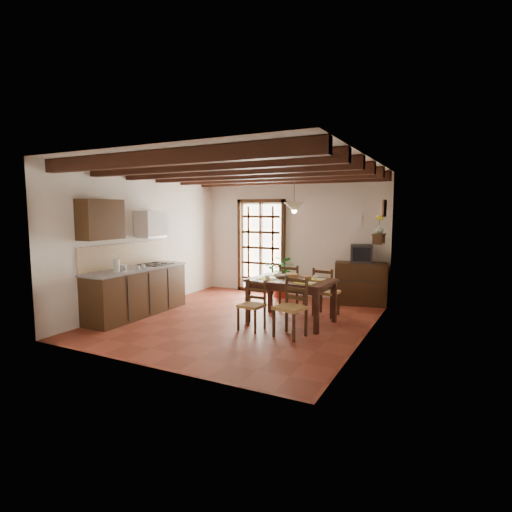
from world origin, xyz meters
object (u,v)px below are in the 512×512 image
Objects in this scene: kitchen_counter at (137,291)px; sideboard at (360,283)px; chair_near_right at (291,318)px; pendant_lamp at (294,206)px; chair_far_right at (326,301)px; potted_plant at (281,273)px; chair_near_left at (252,314)px; dining_table at (291,285)px; crt_tv at (361,254)px; chair_far_left at (292,296)px.

sideboard is (3.64, 2.83, -0.02)m from kitchen_counter.
sideboard is (0.51, 2.73, 0.16)m from chair_near_right.
sideboard is at bearing 66.54° from pendant_lamp.
potted_plant reaches higher than chair_far_right.
sideboard reaches higher than chair_near_left.
kitchen_counter is 4.61m from sideboard.
potted_plant is at bearing 122.98° from dining_table.
crt_tv is 2.24m from pendant_lamp.
sideboard is at bearing 69.27° from chair_near_left.
chair_near_left is 1.66m from chair_far_right.
dining_table is 2.10m from potted_plant.
chair_near_left is 1.49m from chair_far_left.
pendant_lamp is at bearing -127.07° from sideboard.
chair_far_right reaches higher than chair_near_left.
crt_tv is at bearing -103.61° from sideboard.
kitchen_counter is 2.38× the size of chair_far_left.
chair_far_left is 1.31m from potted_plant.
chair_far_right is 1.93m from pendant_lamp.
chair_near_left is 2.64m from potted_plant.
kitchen_counter is 3.40m from pendant_lamp.
kitchen_counter is at bearing 34.56° from chair_far_left.
chair_far_right is 0.45× the size of potted_plant.
kitchen_counter is at bearing -155.78° from sideboard.
chair_near_left is at bearing -128.39° from sideboard.
kitchen_counter reaches higher than chair_near_left.
pendant_lamp is (-0.42, -0.61, 1.79)m from chair_far_right.
crt_tv is at bearing 3.13° from potted_plant.
kitchen_counter reaches higher than sideboard.
dining_table is at bearing 123.12° from chair_near_right.
chair_near_left is at bearing -117.70° from pendant_lamp.
dining_table is 1.39m from pendant_lamp.
sideboard is 1.27× the size of pendant_lamp.
potted_plant reaches higher than dining_table.
chair_near_right is 1.01× the size of chair_far_left.
crt_tv reaches higher than sideboard.
potted_plant is (-1.41, 1.14, 0.28)m from chair_far_right.
dining_table is 1.43× the size of sideboard.
kitchen_counter is at bearing -172.24° from chair_near_left.
chair_far_left is 1.02× the size of chair_far_right.
crt_tv is (1.10, 1.18, 0.80)m from chair_far_left.
pendant_lamp reaches higher than sideboard.
chair_near_left is 0.78× the size of sideboard.
kitchen_counter is 4.26× the size of crt_tv.
crt_tv is at bearing -131.39° from chair_far_left.
chair_near_left is 0.89× the size of chair_far_left.
pendant_lamp reaches higher than crt_tv.
crt_tv is (0.00, -0.01, 0.64)m from sideboard.
chair_near_left is at bearing 3.72° from kitchen_counter.
dining_table is 1.81× the size of pendant_lamp.
chair_near_right is 0.89× the size of sideboard.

